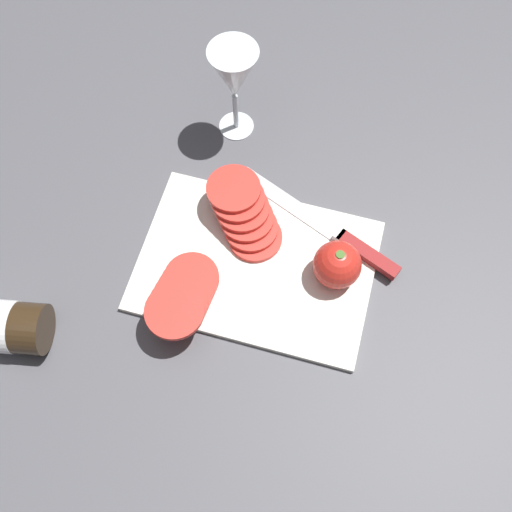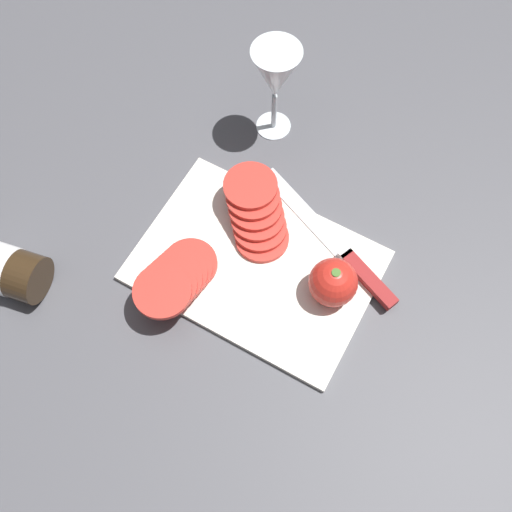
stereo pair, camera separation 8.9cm
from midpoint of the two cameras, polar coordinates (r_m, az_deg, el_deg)
name	(u,v)px [view 2 (the right image)]	position (r m, az deg, el deg)	size (l,w,h in m)	color
ground_plane	(253,285)	(0.92, 2.48, -3.08)	(3.00, 3.00, 0.00)	#4C4C51
cutting_board	(256,265)	(0.92, 2.75, -1.21)	(0.36, 0.25, 0.01)	silver
wine_glass	(276,77)	(0.97, 4.61, 16.39)	(0.08, 0.08, 0.18)	silver
whole_tomato	(333,282)	(0.88, 10.23, -2.81)	(0.07, 0.07, 0.07)	red
knife	(352,262)	(0.93, 11.84, -0.85)	(0.29, 0.14, 0.01)	silver
tomato_slice_stack_near	(256,212)	(0.93, 2.76, 3.92)	(0.13, 0.13, 0.05)	red
tomato_slice_stack_far	(177,277)	(0.88, -4.74, -2.33)	(0.09, 0.15, 0.05)	red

